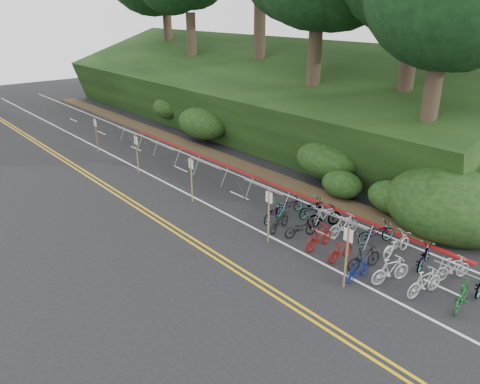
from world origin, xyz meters
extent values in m
plane|color=black|center=(0.00, 0.00, 0.00)|extent=(120.00, 120.00, 0.00)
cube|color=gold|center=(-2.15, 10.00, 0.00)|extent=(0.12, 80.00, 0.01)
cube|color=gold|center=(-1.85, 10.00, 0.00)|extent=(0.12, 80.00, 0.01)
cube|color=silver|center=(1.00, 10.00, 0.00)|extent=(0.12, 80.00, 0.01)
cube|color=silver|center=(5.20, 10.00, 0.00)|extent=(0.12, 80.00, 0.01)
cube|color=silver|center=(3.10, -2.00, 0.00)|extent=(0.10, 1.60, 0.01)
cube|color=silver|center=(3.10, 4.00, 0.00)|extent=(0.10, 1.60, 0.01)
cube|color=silver|center=(3.10, 10.00, 0.00)|extent=(0.10, 1.60, 0.01)
cube|color=silver|center=(3.10, 16.00, 0.00)|extent=(0.10, 1.60, 0.01)
cube|color=silver|center=(3.10, 22.00, 0.00)|extent=(0.10, 1.60, 0.01)
cube|color=silver|center=(3.10, 28.00, 0.00)|extent=(0.10, 1.60, 0.01)
cube|color=silver|center=(3.10, 34.00, 0.00)|extent=(0.10, 1.60, 0.01)
cube|color=maroon|center=(5.70, 12.00, 0.05)|extent=(0.25, 28.00, 0.10)
cube|color=black|center=(13.50, 22.00, 2.80)|extent=(12.32, 44.00, 9.11)
cube|color=#382819|center=(6.40, 22.00, 0.08)|extent=(1.40, 44.00, 0.16)
ellipsoid|color=#284C19|center=(7.20, 3.00, 1.04)|extent=(2.00, 2.80, 1.60)
ellipsoid|color=#284C19|center=(8.00, 8.00, 1.55)|extent=(2.60, 3.64, 2.08)
ellipsoid|color=#284C19|center=(9.20, 14.00, 1.99)|extent=(2.20, 3.08, 1.76)
ellipsoid|color=#284C19|center=(7.80, 20.00, 1.56)|extent=(3.00, 4.20, 2.40)
ellipsoid|color=#284C19|center=(8.50, 26.00, 1.73)|extent=(2.40, 3.36, 1.92)
ellipsoid|color=#284C19|center=(9.80, 30.00, 2.41)|extent=(2.80, 3.92, 2.24)
ellipsoid|color=#284C19|center=(7.00, 6.00, 0.90)|extent=(1.80, 2.52, 1.44)
ellipsoid|color=#284C19|center=(10.00, 18.00, 2.60)|extent=(3.20, 4.48, 2.56)
ellipsoid|color=black|center=(8.00, 0.50, 1.21)|extent=(5.28, 6.16, 3.52)
cylinder|color=#2D2319|center=(9.50, 3.00, 4.22)|extent=(0.82, 0.82, 6.04)
ellipsoid|color=black|center=(9.50, 3.00, 9.71)|extent=(8.25, 8.25, 7.84)
cylinder|color=#2D2319|center=(12.00, 6.00, 6.51)|extent=(0.90, 0.90, 7.43)
cylinder|color=#2D2319|center=(11.00, 12.00, 5.98)|extent=(0.87, 0.87, 6.96)
cylinder|color=#2D2319|center=(13.50, 20.00, 7.15)|extent=(0.92, 0.92, 7.89)
cylinder|color=#2D2319|center=(12.50, 28.00, 6.05)|extent=(0.85, 0.85, 6.50)
cylinder|color=#2D2319|center=(15.00, 36.00, 7.21)|extent=(0.90, 0.90, 7.43)
cylinder|color=gray|center=(2.85, -3.29, 1.12)|extent=(0.05, 3.40, 0.05)
cylinder|color=gray|center=(2.57, -1.69, 0.56)|extent=(0.56, 0.04, 1.10)
cylinder|color=gray|center=(3.13, -1.69, 0.56)|extent=(0.56, 0.04, 1.10)
cylinder|color=gray|center=(3.00, 3.00, 1.15)|extent=(0.05, 3.00, 0.05)
cylinder|color=gray|center=(2.72, 1.60, 0.57)|extent=(0.58, 0.04, 1.13)
cylinder|color=gray|center=(3.28, 1.60, 0.57)|extent=(0.58, 0.04, 1.13)
cylinder|color=gray|center=(2.72, 4.40, 0.57)|extent=(0.58, 0.04, 1.13)
cylinder|color=gray|center=(3.28, 4.40, 0.57)|extent=(0.58, 0.04, 1.13)
cylinder|color=gray|center=(3.00, 8.00, 1.15)|extent=(0.05, 3.00, 0.05)
cylinder|color=gray|center=(2.72, 6.60, 0.57)|extent=(0.58, 0.04, 1.13)
cylinder|color=gray|center=(3.28, 6.60, 0.57)|extent=(0.58, 0.04, 1.13)
cylinder|color=gray|center=(2.72, 9.40, 0.57)|extent=(0.58, 0.04, 1.13)
cylinder|color=gray|center=(3.28, 9.40, 0.57)|extent=(0.58, 0.04, 1.13)
cylinder|color=gray|center=(3.00, 13.00, 1.15)|extent=(0.05, 3.00, 0.05)
cylinder|color=gray|center=(2.72, 11.60, 0.57)|extent=(0.58, 0.04, 1.13)
cylinder|color=gray|center=(3.28, 11.60, 0.57)|extent=(0.58, 0.04, 1.13)
cylinder|color=gray|center=(2.72, 14.40, 0.57)|extent=(0.58, 0.04, 1.13)
cylinder|color=gray|center=(3.28, 14.40, 0.57)|extent=(0.58, 0.04, 1.13)
cylinder|color=gray|center=(3.00, 18.00, 1.15)|extent=(0.05, 3.00, 0.05)
cylinder|color=gray|center=(2.72, 16.60, 0.57)|extent=(0.58, 0.04, 1.13)
cylinder|color=gray|center=(3.28, 16.60, 0.57)|extent=(0.58, 0.04, 1.13)
cylinder|color=gray|center=(2.72, 19.40, 0.57)|extent=(0.58, 0.04, 1.13)
cylinder|color=gray|center=(3.28, 19.40, 0.57)|extent=(0.58, 0.04, 1.13)
cylinder|color=gray|center=(3.00, 23.00, 1.15)|extent=(0.05, 3.00, 0.05)
cylinder|color=gray|center=(2.72, 21.60, 0.57)|extent=(0.58, 0.04, 1.13)
cylinder|color=gray|center=(3.28, 21.60, 0.57)|extent=(0.58, 0.04, 1.13)
cylinder|color=gray|center=(2.72, 24.40, 0.57)|extent=(0.58, 0.04, 1.13)
cylinder|color=gray|center=(3.28, 24.40, 0.57)|extent=(0.58, 0.04, 1.13)
cylinder|color=brown|center=(0.31, 0.50, 1.26)|extent=(0.08, 0.08, 2.53)
cube|color=silver|center=(0.31, 0.50, 2.18)|extent=(0.02, 0.40, 0.50)
cylinder|color=brown|center=(0.60, 5.00, 1.25)|extent=(0.08, 0.08, 2.50)
cube|color=silver|center=(0.60, 5.00, 2.15)|extent=(0.02, 0.40, 0.50)
cylinder|color=brown|center=(0.60, 11.00, 1.25)|extent=(0.08, 0.08, 2.50)
cube|color=silver|center=(0.60, 11.00, 2.15)|extent=(0.02, 0.40, 0.50)
cylinder|color=brown|center=(0.60, 17.00, 1.25)|extent=(0.08, 0.08, 2.50)
cube|color=silver|center=(0.60, 17.00, 2.15)|extent=(0.02, 0.40, 0.50)
cylinder|color=brown|center=(0.60, 23.00, 1.25)|extent=(0.08, 0.08, 2.50)
cube|color=silver|center=(0.60, 23.00, 2.15)|extent=(0.02, 0.40, 0.50)
imported|color=navy|center=(1.09, 0.47, 0.44)|extent=(0.43, 1.46, 0.88)
imported|color=#144C1E|center=(2.41, -2.98, 0.53)|extent=(0.88, 1.85, 1.07)
imported|color=beige|center=(2.12, -1.72, 0.53)|extent=(0.81, 1.82, 1.05)
imported|color=#9E9EA3|center=(3.92, -1.86, 0.49)|extent=(1.02, 1.68, 0.98)
imported|color=beige|center=(1.89, -0.44, 0.53)|extent=(0.98, 1.83, 1.06)
imported|color=slate|center=(3.98, -0.61, 0.45)|extent=(1.04, 1.81, 0.90)
imported|color=black|center=(1.94, 0.80, 0.52)|extent=(0.79, 1.77, 1.03)
imported|color=beige|center=(3.96, 0.64, 0.49)|extent=(0.65, 1.87, 0.98)
imported|color=maroon|center=(1.76, 1.84, 0.47)|extent=(0.46, 1.58, 0.94)
imported|color=slate|center=(4.25, 1.85, 0.49)|extent=(1.28, 1.96, 0.97)
imported|color=maroon|center=(1.87, 3.12, 0.53)|extent=(0.61, 1.81, 1.07)
imported|color=#9E9EA3|center=(3.61, 3.15, 0.54)|extent=(0.77, 1.85, 1.08)
imported|color=black|center=(2.08, 4.41, 0.43)|extent=(1.02, 1.72, 0.86)
imported|color=slate|center=(3.70, 4.40, 0.54)|extent=(1.12, 1.88, 1.09)
imported|color=black|center=(1.80, 5.52, 0.42)|extent=(0.95, 1.69, 0.84)
imported|color=slate|center=(4.14, 5.59, 0.46)|extent=(0.63, 1.77, 0.93)
imported|color=slate|center=(2.26, 6.43, 0.42)|extent=(0.92, 1.69, 0.84)
imported|color=slate|center=(3.62, 6.63, 0.42)|extent=(0.94, 1.69, 0.84)
camera|label=1|loc=(-12.39, -8.57, 9.93)|focal=35.00mm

